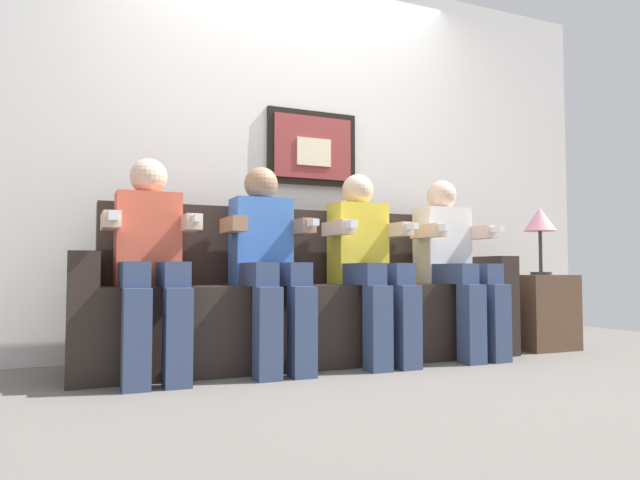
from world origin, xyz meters
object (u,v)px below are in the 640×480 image
object	(u,v)px
person_left_center	(268,256)
side_table_right	(537,312)
table_lamp	(540,223)
person_right_center	(367,257)
person_rightmost	(454,258)
person_leftmost	(151,255)
couch	(308,308)

from	to	relation	value
person_left_center	side_table_right	size ratio (longest dim) A/B	2.22
side_table_right	table_lamp	size ratio (longest dim) A/B	1.09
person_right_center	table_lamp	bearing A→B (deg)	1.90
person_rightmost	table_lamp	bearing A→B (deg)	3.44
person_left_center	person_right_center	size ratio (longest dim) A/B	1.00
person_leftmost	table_lamp	distance (m)	2.60
couch	person_rightmost	bearing A→B (deg)	-10.47
person_leftmost	table_lamp	xyz separation A→B (m)	(2.58, 0.05, 0.25)
table_lamp	side_table_right	bearing A→B (deg)	148.04
person_leftmost	table_lamp	world-z (taller)	person_leftmost
side_table_right	table_lamp	distance (m)	0.61
person_leftmost	person_right_center	world-z (taller)	same
couch	person_left_center	world-z (taller)	person_left_center
person_rightmost	side_table_right	xyz separation A→B (m)	(0.73, 0.06, -0.36)
person_right_center	person_rightmost	xyz separation A→B (m)	(0.61, 0.00, 0.00)
person_left_center	side_table_right	distance (m)	1.98
person_left_center	person_right_center	distance (m)	0.61
person_right_center	side_table_right	size ratio (longest dim) A/B	2.22
person_left_center	table_lamp	world-z (taller)	person_left_center
person_left_center	person_leftmost	bearing A→B (deg)	-179.96
person_left_center	person_rightmost	world-z (taller)	same
side_table_right	person_rightmost	bearing A→B (deg)	-175.17
person_right_center	side_table_right	bearing A→B (deg)	2.63
couch	person_rightmost	world-z (taller)	person_rightmost
person_rightmost	couch	bearing A→B (deg)	169.53
person_leftmost	person_left_center	xyz separation A→B (m)	(0.61, 0.00, -0.00)
couch	person_left_center	bearing A→B (deg)	-151.02
couch	table_lamp	size ratio (longest dim) A/B	5.62
table_lamp	person_right_center	bearing A→B (deg)	-178.10
person_rightmost	person_left_center	bearing A→B (deg)	179.98
side_table_right	person_leftmost	bearing A→B (deg)	-178.62
person_leftmost	side_table_right	distance (m)	2.58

